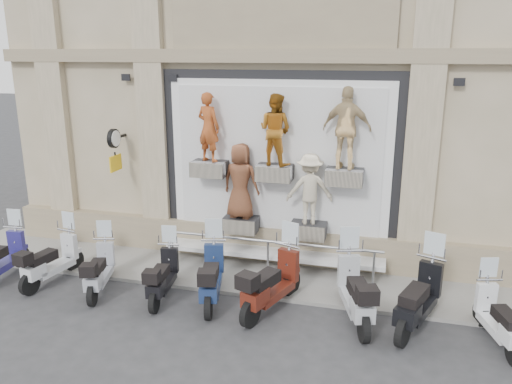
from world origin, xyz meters
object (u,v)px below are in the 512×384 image
scooter_b (51,251)px  scooter_h (420,286)px  clock_sign_bracket (115,144)px  scooter_d (163,267)px  scooter_e (211,266)px  scooter_f (272,272)px  scooter_i (500,308)px  scooter_a (0,248)px  scooter_c (99,261)px  scooter_g (356,280)px  guard_rail (268,259)px

scooter_b → scooter_h: scooter_h is taller
clock_sign_bracket → scooter_h: (7.05, -1.77, -1.97)m
scooter_h → clock_sign_bracket: bearing=-173.4°
scooter_d → scooter_h: size_ratio=0.83×
clock_sign_bracket → scooter_e: size_ratio=0.53×
scooter_f → scooter_i: (4.05, -0.14, -0.13)m
scooter_h → scooter_a: bearing=-157.8°
scooter_c → scooter_g: 5.31m
guard_rail → scooter_h: bearing=-22.5°
scooter_h → scooter_i: (1.32, -0.20, -0.14)m
clock_sign_bracket → scooter_f: 5.09m
scooter_a → scooter_e: (4.88, 0.22, 0.05)m
clock_sign_bracket → scooter_c: size_ratio=0.59×
scooter_b → scooter_i: (9.01, -0.11, -0.04)m
scooter_a → scooter_b: scooter_b is taller
scooter_d → scooter_e: bearing=-1.9°
scooter_e → scooter_h: scooter_h is taller
scooter_e → scooter_i: scooter_e is taller
scooter_b → scooter_e: bearing=9.8°
scooter_d → guard_rail: bearing=29.3°
scooter_c → scooter_d: (1.42, 0.07, -0.00)m
scooter_b → scooter_e: scooter_e is taller
clock_sign_bracket → scooter_h: clock_sign_bracket is taller
scooter_g → scooter_h: (1.14, 0.02, 0.01)m
scooter_a → scooter_d: size_ratio=1.05×
scooter_c → scooter_h: (6.45, 0.20, 0.13)m
scooter_a → scooter_i: size_ratio=1.05×
scooter_e → scooter_c: bearing=170.0°
scooter_a → scooter_b: 1.20m
guard_rail → scooter_b: scooter_b is taller
scooter_b → scooter_i: bearing=8.0°
scooter_g → scooter_a: bearing=164.5°
scooter_a → scooter_g: size_ratio=0.89×
guard_rail → scooter_f: 1.48m
guard_rail → clock_sign_bracket: (-3.90, 0.47, 2.34)m
scooter_e → scooter_f: (1.27, -0.05, 0.04)m
guard_rail → scooter_e: 1.61m
guard_rail → scooter_c: size_ratio=2.94×
scooter_e → scooter_h: 4.00m
scooter_b → scooter_d: size_ratio=1.05×
scooter_g → scooter_i: scooter_g is taller
scooter_d → scooter_h: scooter_h is taller
scooter_a → scooter_h: (8.88, 0.24, 0.10)m
scooter_h → scooter_i: scooter_h is taller
scooter_a → scooter_b: size_ratio=1.00×
scooter_c → scooter_f: 3.71m
scooter_b → scooter_f: (4.96, 0.02, 0.09)m
scooter_a → scooter_g: bearing=-3.2°
guard_rail → scooter_f: size_ratio=2.49×
scooter_f → clock_sign_bracket: bearing=176.2°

